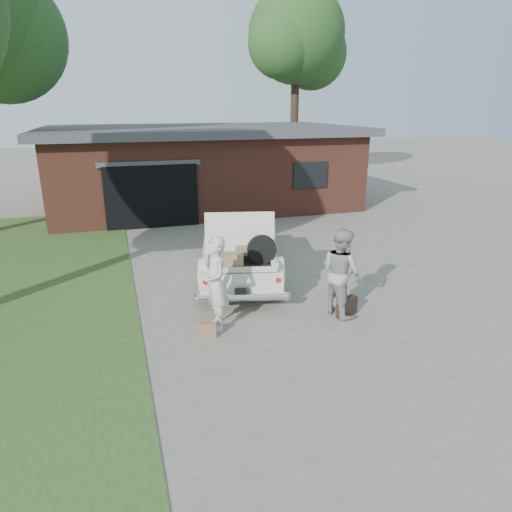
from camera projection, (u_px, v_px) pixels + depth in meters
name	position (u px, v px, depth m)	size (l,w,h in m)	color
ground	(265.00, 315.00, 9.47)	(90.00, 90.00, 0.00)	gray
grass_strip	(0.00, 292.00, 10.62)	(6.00, 16.00, 0.02)	#2D4C1E
house	(202.00, 166.00, 19.61)	(12.80, 7.80, 3.30)	brown
tree_right	(298.00, 41.00, 23.69)	(5.73, 4.98, 10.14)	#38281E
sedan	(238.00, 249.00, 11.48)	(2.83, 4.98, 1.92)	beige
woman_left	(216.00, 284.00, 8.65)	(0.67, 0.44, 1.84)	beige
woman_right	(341.00, 272.00, 9.27)	(0.89, 0.69, 1.83)	#939297
suitcase_left	(206.00, 330.00, 8.52)	(0.38, 0.12, 0.29)	#8E6148
suitcase_right	(347.00, 307.00, 9.37)	(0.50, 0.16, 0.39)	black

